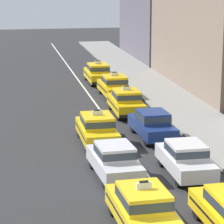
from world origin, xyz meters
The scene contains 10 objects.
lane_stripe_left_right centered at (0.00, 20.00, 0.00)m, with size 0.14×80.00×0.01m, color silver.
sidewalk_curb centered at (5.60, 15.00, 0.07)m, with size 4.00×90.00×0.15m, color gray.
taxi_left_nearest centered at (-1.64, 2.91, 0.88)m, with size 1.97×4.62×1.96m.
sedan_left_second centered at (-1.57, 8.63, 0.85)m, with size 2.00×4.39×1.58m.
taxi_left_third centered at (-1.49, 13.98, 0.88)m, with size 1.83×4.56×1.96m.
sedan_right_second centered at (1.71, 8.27, 0.85)m, with size 1.77×4.30×1.58m.
sedan_right_third centered at (1.76, 14.49, 0.85)m, with size 1.92×4.36×1.58m.
taxi_right_fourth centered at (1.48, 20.29, 0.88)m, with size 1.88×4.58×1.96m.
taxi_right_fifth centered at (1.73, 25.66, 0.88)m, with size 1.89×4.59×1.96m.
taxi_right_sixth centered at (1.46, 31.49, 0.88)m, with size 1.84×4.57×1.96m.
Camera 1 is at (-6.37, -16.03, 9.21)m, focal length 92.79 mm.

